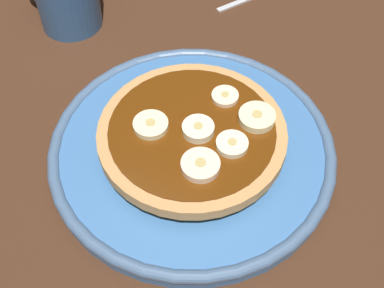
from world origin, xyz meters
TOP-DOWN VIEW (x-y plane):
  - ground_plane at (0.00, 0.00)cm, footprint 140.00×140.00cm
  - plate at (0.00, 0.00)cm, footprint 27.75×27.75cm
  - pancake_stack at (-0.25, 0.03)cm, footprint 17.75×17.75cm
  - banana_slice_0 at (-0.64, -0.47)cm, footprint 2.99×2.99cm
  - banana_slice_1 at (-0.91, -4.97)cm, footprint 2.64×2.64cm
  - banana_slice_2 at (-4.11, 0.23)cm, footprint 2.94×2.94cm
  - banana_slice_3 at (-4.76, -3.89)cm, footprint 3.47×3.47cm
  - banana_slice_4 at (3.47, 1.61)cm, footprint 3.29×3.29cm
  - banana_slice_5 at (-2.74, 3.45)cm, footprint 3.47×3.47cm

SIDE VIEW (x-z plane):
  - ground_plane at x=0.00cm, z-range -3.00..0.00cm
  - plate at x=0.00cm, z-range 0.08..2.19cm
  - pancake_stack at x=-0.25cm, z-range 1.79..4.40cm
  - banana_slice_1 at x=-0.91cm, z-range 4.17..4.87cm
  - banana_slice_2 at x=-4.11cm, z-range 4.17..5.00cm
  - banana_slice_4 at x=3.47cm, z-range 4.17..5.02cm
  - banana_slice_5 at x=-2.74cm, z-range 4.17..5.14cm
  - banana_slice_3 at x=-4.76cm, z-range 4.17..5.19cm
  - banana_slice_0 at x=-0.64cm, z-range 4.17..5.22cm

